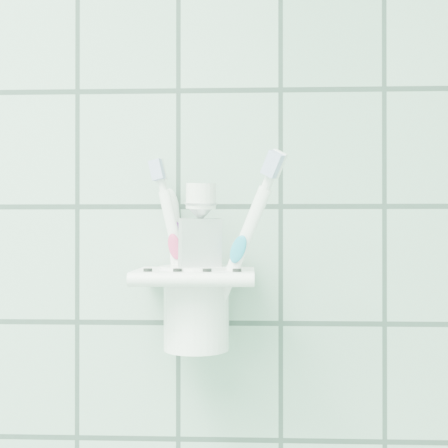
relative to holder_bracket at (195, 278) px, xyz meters
name	(u,v)px	position (x,y,z in m)	size (l,w,h in m)	color
holder_bracket	(195,278)	(0.00, 0.00, 0.00)	(0.11, 0.10, 0.04)	white
cup	(196,304)	(0.00, 0.00, -0.03)	(0.07, 0.07, 0.08)	white
toothbrush_pink	(197,246)	(0.00, 0.01, 0.03)	(0.05, 0.02, 0.18)	white
toothbrush_blue	(183,234)	(-0.01, 0.01, 0.04)	(0.03, 0.06, 0.20)	white
toothbrush_orange	(204,237)	(0.01, 0.01, 0.04)	(0.08, 0.07, 0.20)	white
toothpaste_tube	(199,251)	(0.00, 0.00, 0.03)	(0.04, 0.04, 0.15)	silver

